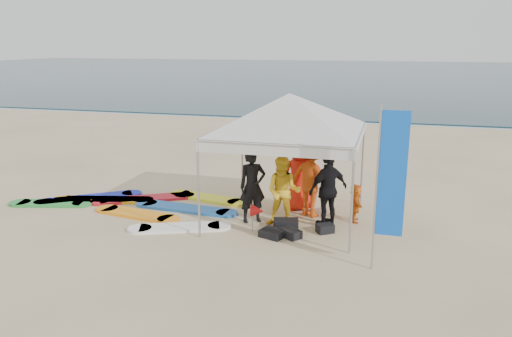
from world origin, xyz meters
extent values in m
plane|color=beige|center=(0.00, 0.00, 0.00)|extent=(120.00, 120.00, 0.00)
cube|color=#0C2633|center=(0.00, 60.00, 0.04)|extent=(160.00, 84.00, 0.08)
cube|color=silver|center=(0.00, 18.20, 0.00)|extent=(160.00, 1.20, 0.01)
imported|color=black|center=(-0.05, 2.23, 0.87)|extent=(0.76, 0.68, 1.73)
imported|color=yellow|center=(0.71, 2.12, 0.82)|extent=(0.82, 0.65, 1.64)
imported|color=#CA4712|center=(1.21, 3.00, 0.95)|extent=(1.41, 1.14, 1.91)
imported|color=black|center=(1.68, 2.41, 0.87)|extent=(1.02, 1.01, 1.74)
imported|color=red|center=(0.85, 3.37, 0.89)|extent=(0.97, 0.74, 1.77)
imported|color=#D45C12|center=(2.28, 2.87, 0.46)|extent=(0.36, 0.87, 0.91)
cylinder|color=#A5A5A8|center=(-0.90, 4.21, 1.07)|extent=(0.05, 0.05, 2.15)
cylinder|color=#A5A5A8|center=(2.33, 4.21, 1.07)|extent=(0.05, 0.05, 2.15)
cylinder|color=#A5A5A8|center=(-0.90, 0.98, 1.07)|extent=(0.05, 0.05, 2.15)
cylinder|color=#A5A5A8|center=(2.33, 0.98, 1.07)|extent=(0.05, 0.05, 2.15)
cube|color=silver|center=(0.71, 0.98, 2.03)|extent=(3.32, 0.02, 0.24)
cube|color=silver|center=(0.71, 4.21, 2.03)|extent=(3.32, 0.02, 0.24)
cube|color=silver|center=(-0.90, 2.59, 2.03)|extent=(0.02, 3.32, 0.24)
cube|color=silver|center=(2.33, 2.59, 2.03)|extent=(0.02, 3.32, 0.24)
pyramid|color=silver|center=(0.71, 2.59, 3.01)|extent=(4.56, 4.56, 0.86)
cylinder|color=#A5A5A8|center=(2.79, 0.36, 1.54)|extent=(0.04, 0.04, 3.08)
cube|color=blue|center=(3.05, 0.36, 1.85)|extent=(0.48, 0.03, 2.29)
cylinder|color=#A5A5A8|center=(0.12, 1.60, 0.30)|extent=(0.02, 0.02, 0.60)
cone|color=red|center=(0.24, 1.60, 0.50)|extent=(0.28, 0.28, 0.28)
cube|color=black|center=(0.81, 1.95, 0.11)|extent=(0.62, 0.47, 0.22)
cube|color=black|center=(1.02, 1.49, 0.09)|extent=(0.55, 0.52, 0.18)
cube|color=black|center=(0.63, 1.41, 0.08)|extent=(0.60, 0.54, 0.16)
cube|color=black|center=(1.70, 1.96, 0.10)|extent=(0.44, 0.42, 0.20)
cube|color=orange|center=(-4.31, 2.65, 0.04)|extent=(2.22, 1.02, 0.07)
cube|color=#1723C7|center=(-4.78, 2.71, 0.04)|extent=(2.14, 1.75, 0.07)
cube|color=orange|center=(-2.90, 1.87, 0.04)|extent=(1.90, 0.82, 0.07)
cube|color=green|center=(-5.46, 2.04, 0.04)|extent=(1.74, 0.92, 0.07)
cube|color=red|center=(-3.33, 3.03, 0.04)|extent=(2.19, 1.55, 0.07)
cube|color=blue|center=(-1.92, 2.59, 0.04)|extent=(2.30, 0.71, 0.07)
cube|color=yellow|center=(-1.67, 3.55, 0.04)|extent=(1.87, 0.88, 0.07)
cube|color=white|center=(-1.51, 1.30, 0.04)|extent=(1.87, 1.15, 0.07)
camera|label=1|loc=(2.96, -8.50, 4.14)|focal=35.00mm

